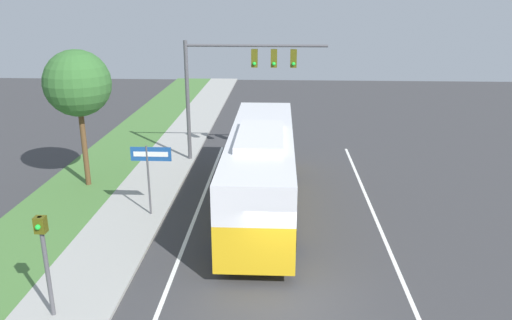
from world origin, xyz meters
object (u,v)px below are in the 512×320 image
object	(u,v)px
bus	(261,165)
signal_gantry	(236,73)
pedestrian_signal	(44,251)
street_sign	(150,165)

from	to	relation	value
bus	signal_gantry	bearing A→B (deg)	103.79
bus	signal_gantry	distance (m)	6.98
bus	pedestrian_signal	world-z (taller)	bus
bus	street_sign	size ratio (longest dim) A/B	4.01
pedestrian_signal	street_sign	world-z (taller)	pedestrian_signal
bus	pedestrian_signal	distance (m)	9.42
pedestrian_signal	signal_gantry	bearing A→B (deg)	74.49
pedestrian_signal	street_sign	size ratio (longest dim) A/B	1.03
signal_gantry	pedestrian_signal	size ratio (longest dim) A/B	2.38
signal_gantry	bus	bearing A→B (deg)	-76.21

